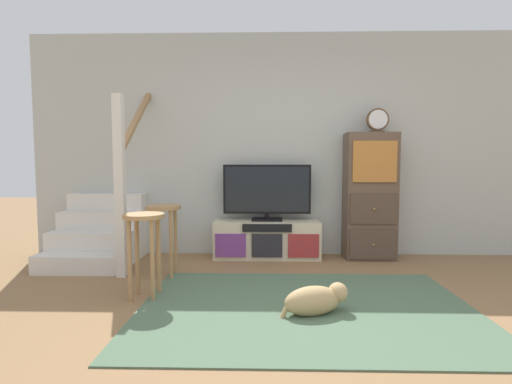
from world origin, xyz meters
The scene contains 11 objects.
ground_plane centered at (0.00, 0.00, 0.00)m, with size 20.00×20.00×0.00m, color olive.
back_wall centered at (0.00, 2.46, 1.35)m, with size 6.40×0.12×2.70m, color #B2B7B2.
area_rug centered at (0.00, 0.60, 0.01)m, with size 2.60×1.80×0.01m, color #4C664C.
media_console centered at (-0.30, 2.19, 0.22)m, with size 1.26×0.38×0.45m.
television centered at (-0.30, 2.22, 0.80)m, with size 1.04×0.22×0.67m.
side_cabinet centered at (0.91, 2.20, 0.74)m, with size 0.58×0.38×1.48m.
desk_clock centered at (0.98, 2.19, 1.62)m, with size 0.26×0.08×0.28m.
staircase centered at (-2.24, 2.20, 0.37)m, with size 1.00×1.36×2.20m.
bar_stool_near centered at (-1.33, 0.81, 0.53)m, with size 0.34×0.34×0.71m.
bar_stool_far centered at (-1.33, 1.41, 0.53)m, with size 0.34×0.34×0.72m.
dog centered at (0.06, 0.48, 0.12)m, with size 0.53×0.32×0.23m.
Camera 1 is at (-0.32, -2.31, 1.14)m, focal length 26.78 mm.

